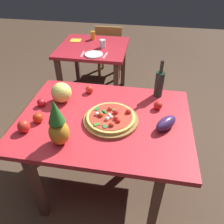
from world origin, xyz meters
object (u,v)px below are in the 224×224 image
Objects in this scene: tomato_by_bottle at (89,89)px; tomato_beside_pepper at (158,105)px; drinking_glass_water at (103,44)px; napkin_folded at (76,40)px; fork_utensil at (83,54)px; dining_chair at (110,48)px; pineapple_left at (58,125)px; dinner_plate at (94,54)px; melon at (61,93)px; knife_utensil at (105,56)px; drinking_glass_juice at (93,35)px; background_table at (93,55)px; bell_pepper at (24,126)px; tomato_at_corner at (41,103)px; wine_bottle at (159,83)px; tomato_near_board at (38,118)px; display_table at (104,126)px; pizza at (111,117)px; pizza_board at (111,120)px; eggplant at (166,123)px.

tomato_beside_pepper is (0.61, -0.14, -0.00)m from tomato_by_bottle.
drinking_glass_water is (-0.10, 1.07, 0.01)m from tomato_by_bottle.
fork_utensil is at bearing -63.42° from napkin_folded.
pineapple_left is at bearing 90.83° from dining_chair.
dinner_plate is (-0.03, -0.92, 0.28)m from dining_chair.
pineapple_left is 0.51m from melon.
drinking_glass_water reaches higher than knife_utensil.
tomato_by_bottle is 0.83m from dinner_plate.
dinner_plate is at bearing -75.95° from drinking_glass_juice.
pineapple_left is (0.19, -1.74, 0.27)m from background_table.
pineapple_left is 0.83m from tomato_beside_pepper.
tomato_by_bottle is (0.34, 0.58, -0.01)m from bell_pepper.
background_table is 2.53× the size of pineapple_left.
tomato_at_corner is 1.13m from knife_utensil.
drinking_glass_water is at bearing 91.88° from pineapple_left.
pineapple_left reaches higher than wine_bottle.
pineapple_left is at bearing -83.07° from fork_utensil.
tomato_beside_pepper is at bearing -51.57° from dinner_plate.
pineapple_left is at bearing -36.85° from tomato_near_board.
dinner_plate is (-0.35, 1.15, 0.09)m from display_table.
melon is (-0.07, -1.91, 0.36)m from dining_chair.
drinking_glass_juice is at bearing 86.15° from fork_utensil.
display_table is at bearing -74.14° from knife_utensil.
pizza reaches higher than tomato_beside_pepper.
napkin_folded is at bearing 50.03° from dining_chair.
tomato_at_corner is 1.53m from napkin_folded.
melon is at bearing 156.49° from pizza_board.
drinking_glass_juice is (-0.55, 1.71, 0.01)m from pizza.
pineapple_left is at bearing -137.13° from pizza.
tomato_by_bottle is at bearing 125.46° from pizza_board.
tomato_near_board is at bearing -96.47° from knife_utensil.
eggplant is 1.99× the size of drinking_glass_water.
pizza_board is at bearing 43.14° from pineapple_left.
tomato_by_bottle is at bearing -83.65° from knife_utensil.
pizza reaches higher than tomato_near_board.
dinner_plate is (-0.16, 0.82, -0.03)m from tomato_by_bottle.
pizza_board is at bearing -129.75° from wine_bottle.
tomato_at_corner is at bearing -161.36° from wine_bottle.
pineapple_left is at bearing -142.46° from tomato_beside_pepper.
fork_utensil is at bearing 99.91° from pineapple_left.
wine_bottle is at bearing 15.46° from melon.
pineapple_left reaches higher than pizza_board.
background_table is at bearing 106.82° from display_table.
dining_chair reaches higher than background_table.
drinking_glass_juice is (-0.90, 1.49, 0.02)m from tomato_beside_pepper.
knife_utensil is at bearing 119.74° from eggplant.
dining_chair is at bearing 113.50° from wine_bottle.
napkin_folded is at bearing 156.27° from drinking_glass_water.
drinking_glass_water is (0.03, -0.67, 0.32)m from dining_chair.
fork_utensil is 0.28m from knife_utensil.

